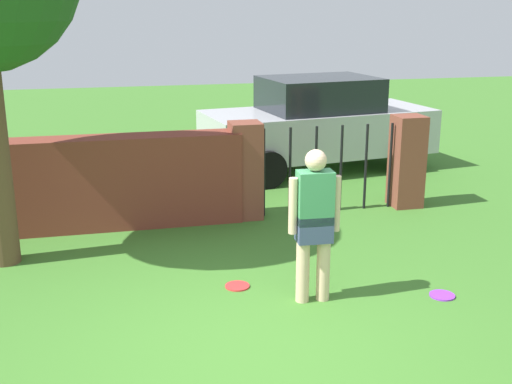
# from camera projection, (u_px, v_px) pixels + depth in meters

# --- Properties ---
(ground_plane) EXTENTS (40.00, 40.00, 0.00)m
(ground_plane) POSITION_uv_depth(u_px,v_px,m) (249.00, 349.00, 5.86)
(ground_plane) COLOR #3D7528
(brick_wall) EXTENTS (4.34, 0.50, 1.28)m
(brick_wall) POSITION_uv_depth(u_px,v_px,m) (83.00, 184.00, 8.83)
(brick_wall) COLOR brown
(brick_wall) RESTS_ON ground
(person) EXTENTS (0.54, 0.24, 1.62)m
(person) POSITION_uv_depth(u_px,v_px,m) (314.00, 219.00, 6.58)
(person) COLOR beige
(person) RESTS_ON ground
(fence_gate) EXTENTS (2.95, 0.44, 1.40)m
(fence_gate) POSITION_uv_depth(u_px,v_px,m) (328.00, 166.00, 9.58)
(fence_gate) COLOR brown
(fence_gate) RESTS_ON ground
(car) EXTENTS (4.40, 2.39, 1.72)m
(car) POSITION_uv_depth(u_px,v_px,m) (318.00, 124.00, 12.01)
(car) COLOR #B7B7BC
(car) RESTS_ON ground
(frisbee_purple) EXTENTS (0.27, 0.27, 0.02)m
(frisbee_purple) POSITION_uv_depth(u_px,v_px,m) (442.00, 295.00, 6.92)
(frisbee_purple) COLOR purple
(frisbee_purple) RESTS_ON ground
(frisbee_red) EXTENTS (0.27, 0.27, 0.02)m
(frisbee_red) POSITION_uv_depth(u_px,v_px,m) (237.00, 286.00, 7.15)
(frisbee_red) COLOR red
(frisbee_red) RESTS_ON ground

